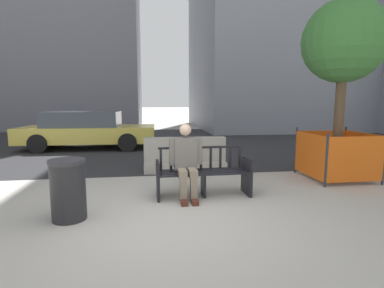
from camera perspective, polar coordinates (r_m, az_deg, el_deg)
ground_plane at (r=4.47m, az=-5.11°, el=-14.33°), size 200.00×200.00×0.00m
street_asphalt at (r=12.95m, az=-6.98°, el=0.38°), size 120.00×12.00×0.01m
street_bench at (r=5.46m, az=2.12°, el=-5.79°), size 1.70×0.56×0.88m
seated_person at (r=5.30m, az=-1.14°, el=-2.98°), size 0.58×0.73×1.31m
jersey_barrier_centre at (r=7.43m, az=-1.36°, el=-2.55°), size 2.01×0.72×0.84m
street_tree at (r=7.42m, az=26.98°, el=16.81°), size 1.75×1.75×3.85m
construction_fence at (r=7.40m, az=25.82°, el=-1.73°), size 1.32×1.32×1.11m
car_taxi_near at (r=11.68m, az=-19.34°, el=2.58°), size 4.81×2.08×1.36m
trash_bin at (r=4.71m, az=-22.52°, el=-8.03°), size 0.51×0.51×0.89m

